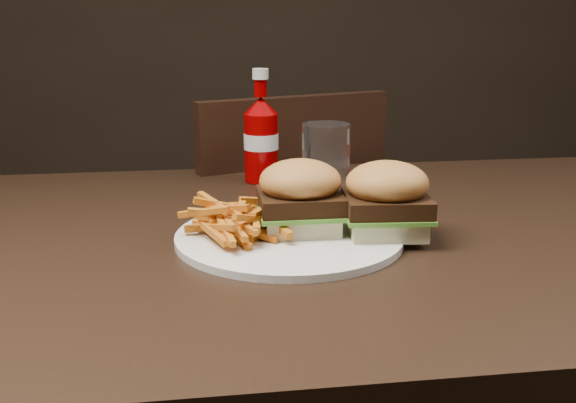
{
  "coord_description": "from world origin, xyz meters",
  "views": [
    {
      "loc": [
        -0.21,
        -0.86,
        1.03
      ],
      "look_at": [
        -0.09,
        -0.03,
        0.8
      ],
      "focal_mm": 42.0,
      "sensor_mm": 36.0,
      "label": 1
    }
  ],
  "objects": [
    {
      "name": "fries_pile",
      "position": [
        -0.15,
        -0.03,
        0.78
      ],
      "size": [
        0.15,
        0.15,
        0.05
      ],
      "primitive_type": null,
      "rotation": [
        0.0,
        0.0,
        -0.4
      ],
      "color": "#BB5F24",
      "rests_on": "plate"
    },
    {
      "name": "sandwich_half_b",
      "position": [
        0.03,
        -0.06,
        0.77
      ],
      "size": [
        0.1,
        0.1,
        0.02
      ],
      "primitive_type": "cube",
      "rotation": [
        0.0,
        0.0,
        -0.1
      ],
      "color": "beige",
      "rests_on": "plate"
    },
    {
      "name": "ketchup_bottle",
      "position": [
        -0.09,
        0.29,
        0.81
      ],
      "size": [
        0.08,
        0.08,
        0.12
      ],
      "primitive_type": "cylinder",
      "rotation": [
        0.0,
        0.0,
        -0.38
      ],
      "color": "#850001",
      "rests_on": "dining_table"
    },
    {
      "name": "plate",
      "position": [
        -0.09,
        -0.04,
        0.76
      ],
      "size": [
        0.3,
        0.3,
        0.01
      ],
      "primitive_type": "cylinder",
      "color": "white",
      "rests_on": "dining_table"
    },
    {
      "name": "tumbler",
      "position": [
        0.0,
        0.18,
        0.81
      ],
      "size": [
        0.08,
        0.08,
        0.12
      ],
      "primitive_type": "cylinder",
      "rotation": [
        0.0,
        0.0,
        0.0
      ],
      "color": "white",
      "rests_on": "dining_table"
    },
    {
      "name": "chair_far",
      "position": [
        -0.07,
        0.59,
        0.43
      ],
      "size": [
        0.54,
        0.54,
        0.04
      ],
      "primitive_type": "cube",
      "rotation": [
        0.0,
        0.0,
        3.48
      ],
      "color": "black",
      "rests_on": "ground"
    },
    {
      "name": "sandwich_half_a",
      "position": [
        -0.07,
        -0.03,
        0.77
      ],
      "size": [
        0.1,
        0.09,
        0.02
      ],
      "primitive_type": "cube",
      "rotation": [
        0.0,
        0.0,
        -0.01
      ],
      "color": "beige",
      "rests_on": "plate"
    },
    {
      "name": "dining_table",
      "position": [
        0.0,
        0.0,
        0.73
      ],
      "size": [
        1.2,
        0.8,
        0.04
      ],
      "primitive_type": "cube",
      "color": "black",
      "rests_on": "ground"
    }
  ]
}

